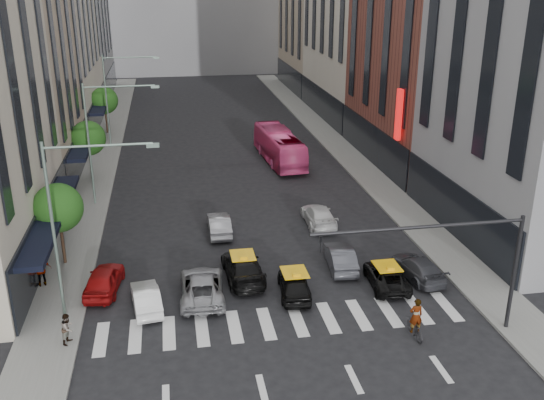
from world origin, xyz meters
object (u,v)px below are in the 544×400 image
streetlamp_near (71,207)px  streetlamp_mid (101,128)px  streetlamp_far (116,89)px  car_white_front (146,298)px  taxi_center (294,284)px  pedestrian_near (68,328)px  pedestrian_far (41,270)px  bus (279,146)px  car_red (104,279)px  motorcycle (415,328)px  taxi_left (243,267)px

streetlamp_near → streetlamp_mid: size_ratio=1.00×
streetlamp_near → streetlamp_far: 32.00m
car_white_front → taxi_center: 7.86m
streetlamp_mid → pedestrian_near: streetlamp_mid is taller
car_white_front → pedestrian_far: bearing=-37.2°
taxi_center → streetlamp_far: bearing=-65.3°
bus → pedestrian_far: bus is taller
car_red → pedestrian_far: bearing=-8.2°
streetlamp_far → motorcycle: 40.49m
car_white_front → pedestrian_near: pedestrian_near is taller
streetlamp_mid → taxi_center: size_ratio=2.26×
car_white_front → pedestrian_near: size_ratio=2.51×
streetlamp_near → taxi_left: streetlamp_near is taller
bus → pedestrian_far: 27.45m
streetlamp_far → pedestrian_far: bearing=-95.1°
taxi_center → pedestrian_far: size_ratio=2.09×
car_white_front → pedestrian_near: 4.47m
streetlamp_near → pedestrian_near: size_ratio=5.91×
streetlamp_mid → bus: (14.72, 8.57, -4.43)m
car_red → motorcycle: size_ratio=2.43×
streetlamp_mid → pedestrian_far: streetlamp_mid is taller
streetlamp_mid → car_red: 14.69m
motorcycle → pedestrian_near: (-16.21, 2.11, 0.46)m
streetlamp_near → taxi_left: bearing=15.9°
streetlamp_near → car_white_front: size_ratio=2.36×
streetlamp_mid → car_white_front: streetlamp_mid is taller
pedestrian_near → streetlamp_mid: bearing=19.8°
streetlamp_mid → car_red: (0.84, -13.71, -5.19)m
streetlamp_far → pedestrian_near: (-0.36, -34.75, -4.99)m
taxi_left → motorcycle: 10.35m
car_red → pedestrian_near: (-1.20, -5.04, 0.20)m
motorcycle → car_red: bearing=-26.7°
car_red → motorcycle: car_red is taller
streetlamp_far → car_white_front: 32.58m
motorcycle → car_white_front: bearing=-22.2°
streetlamp_near → streetlamp_far: same height
streetlamp_near → pedestrian_far: size_ratio=4.72×
taxi_left → bus: size_ratio=0.47×
car_red → motorcycle: bearing=162.2°
taxi_center → bus: 24.80m
car_red → pedestrian_far: 3.56m
streetlamp_mid → pedestrian_near: (-0.36, -18.75, -4.99)m
streetlamp_near → pedestrian_near: (-0.36, -2.75, -4.99)m
bus → streetlamp_near: bearing=55.1°
streetlamp_mid → bus: bearing=30.2°
taxi_left → motorcycle: taxi_left is taller
car_white_front → motorcycle: size_ratio=2.23×
streetlamp_near → car_red: (0.84, 2.29, -5.19)m
streetlamp_near → car_white_front: (3.15, 0.01, -5.27)m
car_red → taxi_left: taxi_left is taller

